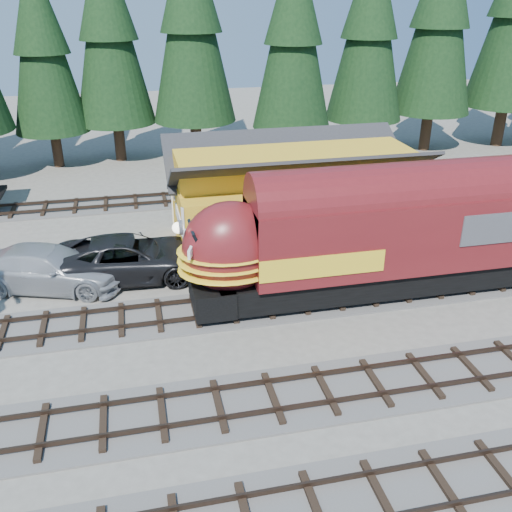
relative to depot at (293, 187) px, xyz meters
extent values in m
plane|color=#6B665B|center=(0.00, -10.50, -2.96)|extent=(120.00, 120.00, 0.00)
cube|color=#4C4947|center=(-10.00, 7.50, -2.92)|extent=(32.00, 3.20, 0.08)
cube|color=#38281E|center=(-10.00, 6.78, -2.71)|extent=(32.00, 0.08, 0.16)
cube|color=#38281E|center=(-10.00, 8.22, -2.71)|extent=(32.00, 0.08, 0.16)
cube|color=orange|center=(0.00, 0.00, -1.26)|extent=(12.00, 6.00, 3.40)
cube|color=yellow|center=(0.00, 0.00, 1.16)|extent=(11.88, 3.30, 1.44)
cube|color=white|center=(-6.04, -1.00, -0.76)|extent=(0.06, 2.40, 0.60)
cone|color=black|center=(-13.31, 16.96, 5.73)|extent=(5.30, 5.30, 12.07)
cone|color=black|center=(-8.75, 17.71, 6.55)|extent=(5.81, 5.81, 13.22)
cone|color=black|center=(-2.99, 16.50, 7.09)|extent=(6.13, 6.13, 13.97)
cone|color=black|center=(3.78, 13.80, 6.35)|extent=(5.68, 5.68, 12.94)
cone|color=black|center=(9.90, 14.99, 6.54)|extent=(5.80, 5.80, 13.21)
cone|color=black|center=(15.72, 15.42, 7.20)|extent=(6.20, 6.20, 14.12)
cube|color=black|center=(2.17, -6.50, -2.07)|extent=(14.56, 2.61, 1.12)
cube|color=maroon|center=(2.99, -6.50, 0.02)|extent=(13.28, 3.07, 3.07)
ellipsoid|color=maroon|center=(-4.47, -6.50, -0.08)|extent=(3.88, 3.00, 3.78)
cube|color=#38383A|center=(6.77, -6.50, 0.38)|extent=(4.09, 3.13, 1.33)
sphere|color=white|center=(-6.50, -6.50, 0.94)|extent=(0.45, 0.45, 0.45)
imported|color=black|center=(-8.52, -2.59, -1.96)|extent=(7.34, 3.65, 2.00)
imported|color=#A3A6AB|center=(-12.01, -2.80, -2.00)|extent=(7.12, 4.53, 1.92)
camera|label=1|loc=(-7.98, -26.83, 9.35)|focal=40.00mm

